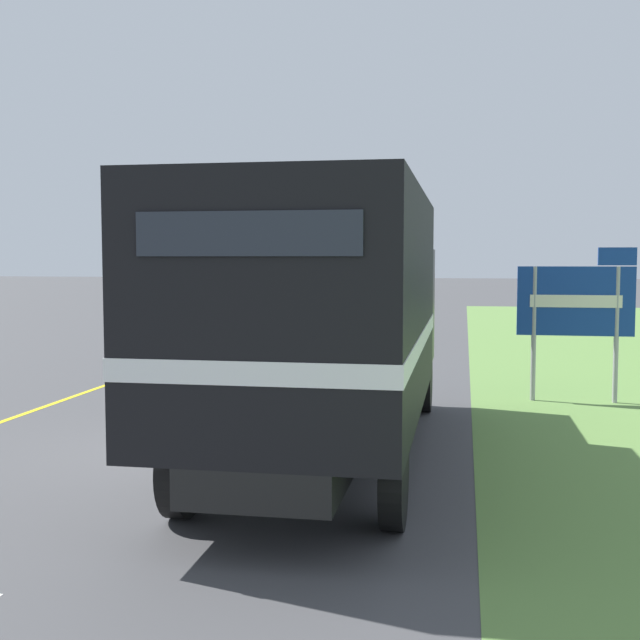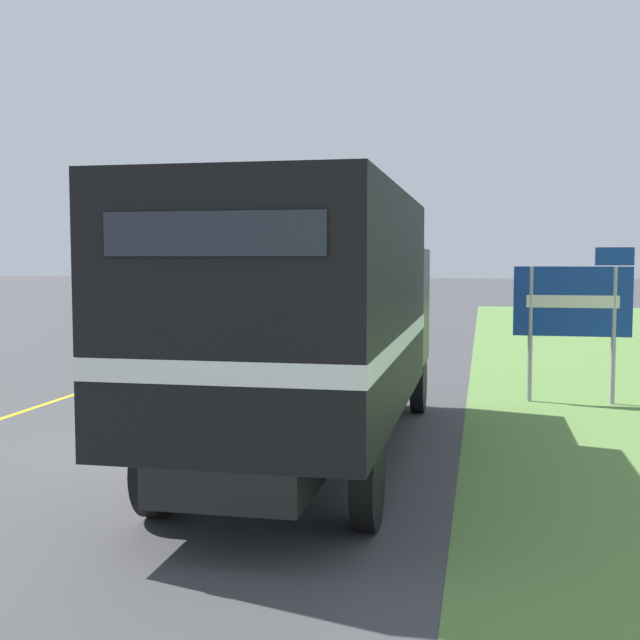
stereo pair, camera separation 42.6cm
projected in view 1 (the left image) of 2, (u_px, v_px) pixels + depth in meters
The scene contains 10 objects.
ground_plane at pixel (197, 450), 10.88m from camera, with size 200.00×200.00×0.00m, color #444447.
edge_line_yellow at pixel (184, 358), 21.07m from camera, with size 0.12×49.86×0.01m, color yellow.
centre_dash_near at pixel (209, 441), 11.42m from camera, with size 0.12×2.60×0.01m, color white.
centre_dash_mid_a at pixel (302, 375), 17.90m from camera, with size 0.12×2.60×0.01m, color white.
centre_dash_mid_b at pixel (345, 344), 24.38m from camera, with size 0.12×2.60×0.01m, color white.
centre_dash_far at pixel (370, 326), 30.85m from camera, with size 0.12×2.60×0.01m, color white.
centre_dash_farthest at pixel (387, 315), 37.33m from camera, with size 0.12×2.60×0.01m, color white.
horse_trailer_truck at pixel (328, 314), 10.17m from camera, with size 2.50×8.15×3.36m.
lead_car_white at pixel (301, 308), 26.35m from camera, with size 1.80×4.48×1.98m.
highway_sign at pixel (578, 305), 14.47m from camera, with size 2.06×0.09×2.80m.
Camera 1 is at (3.55, -10.25, 2.60)m, focal length 45.00 mm.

